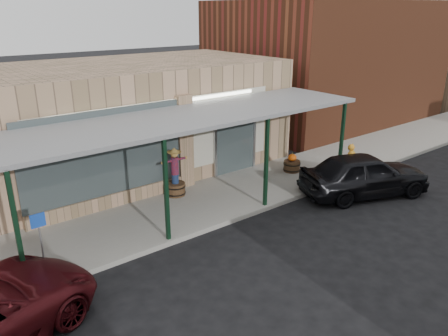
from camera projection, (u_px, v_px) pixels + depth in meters
ground at (270, 255)px, 11.49m from camera, size 120.00×120.00×0.00m
sidewalk at (193, 206)px, 14.13m from camera, size 40.00×3.20×0.15m
storefront at (126, 119)px, 16.82m from camera, size 12.00×6.25×4.20m
awning at (192, 118)px, 13.09m from camera, size 12.00×3.00×3.04m
block_buildings_near at (156, 68)px, 18.17m from camera, size 61.00×8.00×8.00m
barrel_scarecrow at (175, 179)px, 14.64m from camera, size 1.01×0.70×1.67m
barrel_pumpkin at (292, 165)px, 16.90m from camera, size 0.66×0.66×0.74m
handicap_sign at (40, 237)px, 9.97m from camera, size 0.34×0.04×1.62m
parked_sedan at (365, 174)px, 14.94m from camera, size 4.81×3.27×1.61m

